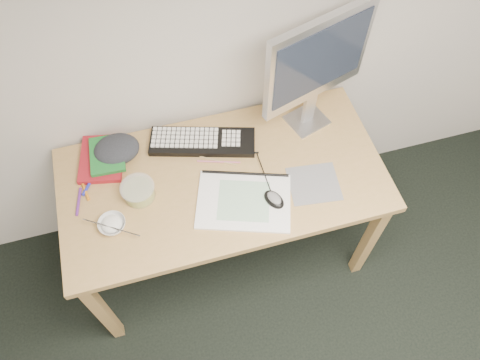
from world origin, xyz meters
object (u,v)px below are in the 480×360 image
object	(u,v)px
keyboard	(202,142)
monitor	(318,62)
sketchpad	(244,201)
rice_bowl	(112,225)
desk	(223,187)

from	to	relation	value
keyboard	monitor	bearing A→B (deg)	16.55
sketchpad	keyboard	xyz separation A→B (m)	(-0.10, 0.34, 0.01)
keyboard	rice_bowl	size ratio (longest dim) A/B	4.21
keyboard	desk	bearing A→B (deg)	-61.65
desk	sketchpad	size ratio (longest dim) A/B	3.62
keyboard	monitor	xyz separation A→B (m)	(0.50, -0.00, 0.35)
sketchpad	keyboard	bearing A→B (deg)	124.63
desk	keyboard	bearing A→B (deg)	101.74
rice_bowl	desk	bearing A→B (deg)	12.51
desk	sketchpad	bearing A→B (deg)	-68.82
desk	rice_bowl	bearing A→B (deg)	-167.49
sketchpad	rice_bowl	size ratio (longest dim) A/B	3.47
sketchpad	monitor	bearing A→B (deg)	59.09
sketchpad	keyboard	distance (m)	0.35
desk	rice_bowl	distance (m)	0.51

